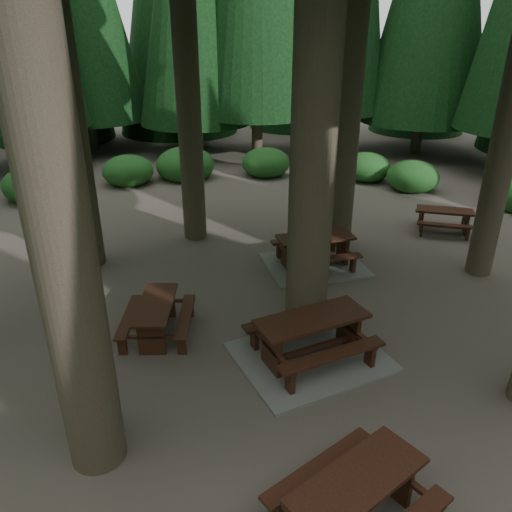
{
  "coord_description": "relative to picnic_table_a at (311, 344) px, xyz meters",
  "views": [
    {
      "loc": [
        -1.11,
        -8.46,
        5.59
      ],
      "look_at": [
        -0.13,
        1.12,
        1.1
      ],
      "focal_mm": 35.0,
      "sensor_mm": 36.0,
      "label": 1
    }
  ],
  "objects": [
    {
      "name": "picnic_table_e",
      "position": [
        -0.15,
        -3.37,
        0.21
      ],
      "size": [
        2.32,
        2.22,
        0.79
      ],
      "rotation": [
        0.0,
        0.0,
        0.57
      ],
      "color": "#361510",
      "rests_on": "ground"
    },
    {
      "name": "picnic_table_c",
      "position": [
        0.87,
        3.8,
        -0.03
      ],
      "size": [
        2.7,
        2.36,
        0.82
      ],
      "rotation": [
        0.0,
        0.0,
        0.16
      ],
      "color": "gray",
      "rests_on": "ground"
    },
    {
      "name": "ground",
      "position": [
        -0.65,
        1.06,
        -0.31
      ],
      "size": [
        80.0,
        80.0,
        0.0
      ],
      "primitive_type": "plane",
      "color": "#574E47",
      "rests_on": "ground"
    },
    {
      "name": "shrub_ring",
      "position": [
        0.05,
        1.81,
        0.09
      ],
      "size": [
        23.86,
        24.64,
        1.49
      ],
      "color": "#276221",
      "rests_on": "ground"
    },
    {
      "name": "picnic_table_b",
      "position": [
        -2.84,
        1.07,
        0.16
      ],
      "size": [
        1.47,
        1.76,
        0.71
      ],
      "rotation": [
        0.0,
        0.0,
        1.48
      ],
      "color": "#361510",
      "rests_on": "ground"
    },
    {
      "name": "picnic_table_d",
      "position": [
        5.14,
        5.72,
        0.14
      ],
      "size": [
        1.91,
        1.73,
        0.68
      ],
      "rotation": [
        0.0,
        0.0,
        -0.35
      ],
      "color": "#361510",
      "rests_on": "ground"
    },
    {
      "name": "picnic_table_a",
      "position": [
        0.0,
        0.0,
        0.0
      ],
      "size": [
        3.18,
        2.91,
        0.88
      ],
      "rotation": [
        0.0,
        0.0,
        0.35
      ],
      "color": "gray",
      "rests_on": "ground"
    }
  ]
}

